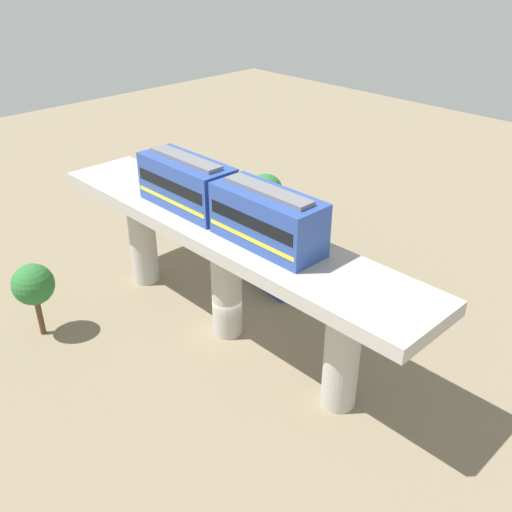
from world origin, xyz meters
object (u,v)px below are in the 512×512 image
tree_mid_lot (33,285)px  parked_car_blue (273,278)px  tree_near_viaduct (266,191)px  train (225,200)px  parked_car_red (239,245)px

tree_mid_lot → parked_car_blue: bearing=156.6°
parked_car_blue → tree_near_viaduct: size_ratio=0.95×
train → parked_car_blue: (-5.98, -1.84, -8.55)m
parked_car_red → tree_near_viaduct: size_ratio=0.96×
train → tree_near_viaduct: size_ratio=2.94×
tree_near_viaduct → tree_mid_lot: tree_mid_lot is taller
tree_mid_lot → parked_car_red: bearing=177.0°
tree_near_viaduct → parked_car_red: bearing=24.4°
parked_car_red → parked_car_blue: 5.75m
parked_car_red → tree_mid_lot: (16.39, -0.87, 2.92)m
train → tree_mid_lot: 13.21m
tree_near_viaduct → tree_mid_lot: 21.94m
parked_car_red → train: bearing=53.4°
parked_car_red → parked_car_blue: (1.71, 5.49, 0.00)m
train → parked_car_blue: size_ratio=3.09×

